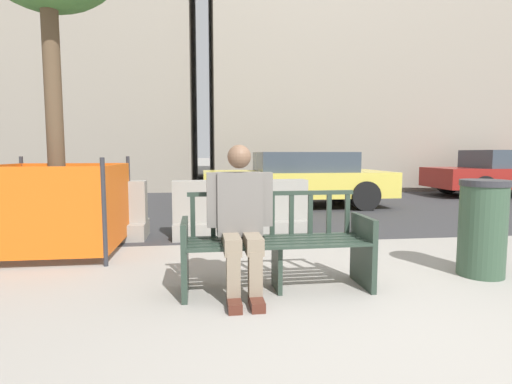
% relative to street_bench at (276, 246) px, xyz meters
% --- Properties ---
extents(ground_plane, '(200.00, 200.00, 0.00)m').
position_rel_street_bench_xyz_m(ground_plane, '(0.69, -0.82, -0.40)').
color(ground_plane, gray).
extents(street_asphalt, '(120.00, 12.00, 0.01)m').
position_rel_street_bench_xyz_m(street_asphalt, '(0.69, 7.88, -0.39)').
color(street_asphalt, '#333335').
rests_on(street_asphalt, ground).
extents(street_bench, '(1.70, 0.56, 0.88)m').
position_rel_street_bench_xyz_m(street_bench, '(0.00, 0.00, 0.00)').
color(street_bench, '#28382D').
rests_on(street_bench, ground).
extents(seated_person, '(0.58, 0.73, 1.31)m').
position_rel_street_bench_xyz_m(seated_person, '(-0.33, -0.06, 0.29)').
color(seated_person, '#66605B').
rests_on(seated_person, ground).
extents(jersey_barrier_centre, '(2.03, 0.76, 0.84)m').
position_rel_street_bench_xyz_m(jersey_barrier_centre, '(-0.11, 2.39, -0.06)').
color(jersey_barrier_centre, gray).
rests_on(jersey_barrier_centre, ground).
extents(jersey_barrier_left, '(2.01, 0.72, 0.84)m').
position_rel_street_bench_xyz_m(jersey_barrier_left, '(-2.49, 2.41, -0.06)').
color(jersey_barrier_left, gray).
rests_on(jersey_barrier_left, ground).
extents(construction_fence, '(1.48, 1.48, 1.19)m').
position_rel_street_bench_xyz_m(construction_fence, '(-2.45, 1.68, 0.20)').
color(construction_fence, '#2D2D33').
rests_on(construction_fence, ground).
extents(car_taxi_near, '(4.29, 2.05, 1.26)m').
position_rel_street_bench_xyz_m(car_taxi_near, '(1.50, 5.57, 0.25)').
color(car_taxi_near, '#DBC64C').
rests_on(car_taxi_near, ground).
extents(car_sedan_mid, '(4.82, 1.93, 1.33)m').
position_rel_street_bench_xyz_m(car_sedan_mid, '(8.17, 7.02, 0.26)').
color(car_sedan_mid, maroon).
rests_on(car_sedan_mid, ground).
extents(trash_bin, '(0.47, 0.47, 0.97)m').
position_rel_street_bench_xyz_m(trash_bin, '(2.14, 0.14, 0.09)').
color(trash_bin, '#334C38').
rests_on(trash_bin, ground).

